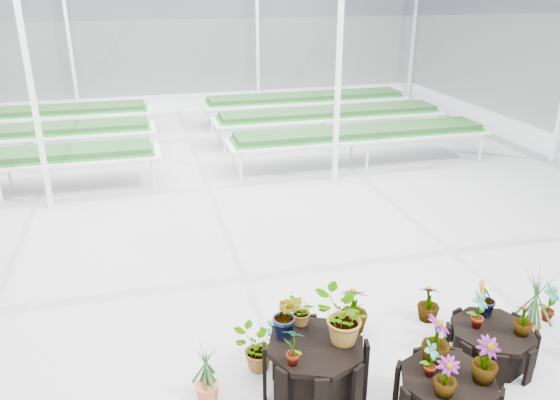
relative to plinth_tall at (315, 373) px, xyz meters
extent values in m
plane|color=gray|center=(-0.40, 2.50, -0.36)|extent=(24.00, 24.00, 0.00)
cylinder|color=black|center=(0.00, 0.00, 0.00)|extent=(1.26, 1.26, 0.73)
cylinder|color=black|center=(1.20, -0.60, -0.10)|extent=(1.11, 1.11, 0.53)
cylinder|color=black|center=(2.20, 0.10, -0.14)|extent=(1.29, 1.29, 0.45)
imported|color=#1D3D1B|center=(-0.26, 0.18, 0.64)|extent=(0.39, 0.37, 0.55)
imported|color=#1D3D1B|center=(0.27, -0.05, 0.67)|extent=(0.66, 0.61, 0.61)
imported|color=#1D3D1B|center=(-0.05, 0.36, 0.53)|extent=(0.39, 0.40, 0.34)
imported|color=#1D3D1B|center=(-0.31, -0.24, 0.58)|extent=(0.28, 0.26, 0.44)
imported|color=#1D3D1B|center=(1.02, -0.52, 0.37)|extent=(0.25, 0.23, 0.39)
imported|color=#1D3D1B|center=(1.49, -0.72, 0.40)|extent=(0.29, 0.29, 0.47)
imported|color=#1D3D1B|center=(1.17, -0.35, 0.44)|extent=(0.37, 0.37, 0.54)
imported|color=#1D3D1B|center=(1.02, -0.80, 0.37)|extent=(0.31, 0.31, 0.40)
imported|color=#1D3D1B|center=(2.02, 0.18, 0.32)|extent=(0.29, 0.25, 0.47)
imported|color=#1D3D1B|center=(2.45, -0.07, 0.28)|extent=(0.29, 0.29, 0.38)
imported|color=#1D3D1B|center=(2.24, 0.37, 0.32)|extent=(0.28, 0.24, 0.47)
imported|color=#1D3D1B|center=(-0.48, 0.65, -0.09)|extent=(0.61, 0.57, 0.55)
imported|color=#1D3D1B|center=(3.43, 0.62, -0.09)|extent=(0.34, 0.28, 0.55)
imported|color=#1D3D1B|center=(1.92, 1.05, -0.10)|extent=(0.39, 0.39, 0.52)
imported|color=#1D3D1B|center=(0.87, 1.07, -0.04)|extent=(0.48, 0.48, 0.65)
imported|color=#1D3D1B|center=(-0.20, 0.75, -0.07)|extent=(0.37, 0.34, 0.58)
camera|label=1|loc=(-1.54, -4.39, 3.84)|focal=35.00mm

